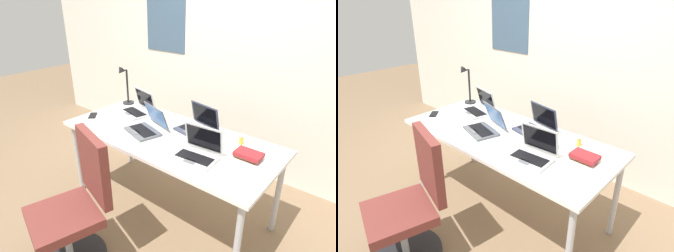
% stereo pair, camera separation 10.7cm
% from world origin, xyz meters
% --- Properties ---
extents(ground_plane, '(12.00, 12.00, 0.00)m').
position_xyz_m(ground_plane, '(0.00, 0.00, 0.00)').
color(ground_plane, '#7A6047').
extents(wall_back, '(6.00, 0.13, 2.60)m').
position_xyz_m(wall_back, '(-0.00, 1.10, 1.30)').
color(wall_back, silver).
rests_on(wall_back, ground_plane).
extents(desk, '(1.80, 0.80, 0.74)m').
position_xyz_m(desk, '(0.00, 0.00, 0.68)').
color(desk, white).
rests_on(desk, ground_plane).
extents(desk_lamp, '(0.12, 0.18, 0.40)m').
position_xyz_m(desk_lamp, '(-0.80, 0.28, 0.94)').
color(desk_lamp, black).
rests_on(desk_lamp, desk).
extents(laptop_far_corner, '(0.37, 0.35, 0.21)m').
position_xyz_m(laptop_far_corner, '(-0.18, -0.06, 0.78)').
color(laptop_far_corner, '#515459').
rests_on(laptop_far_corner, desk).
extents(laptop_back_left, '(0.31, 0.27, 0.22)m').
position_xyz_m(laptop_back_left, '(0.39, -0.15, 0.78)').
color(laptop_back_left, '#B7BABC').
rests_on(laptop_back_left, desk).
extents(laptop_center, '(0.35, 0.32, 0.22)m').
position_xyz_m(laptop_center, '(-0.53, 0.18, 0.79)').
color(laptop_center, '#B7BABC').
rests_on(laptop_center, desk).
extents(laptop_near_mouse, '(0.34, 0.31, 0.22)m').
position_xyz_m(laptop_near_mouse, '(0.14, 0.21, 0.78)').
color(laptop_near_mouse, '#33384C').
rests_on(laptop_near_mouse, desk).
extents(computer_mouse, '(0.08, 0.11, 0.03)m').
position_xyz_m(computer_mouse, '(0.42, 0.08, 0.76)').
color(computer_mouse, black).
rests_on(computer_mouse, desk).
extents(cell_phone, '(0.14, 0.14, 0.01)m').
position_xyz_m(cell_phone, '(-0.80, -0.14, 0.74)').
color(cell_phone, black).
rests_on(cell_phone, desk).
extents(pill_bottle, '(0.04, 0.04, 0.08)m').
position_xyz_m(pill_bottle, '(0.53, 0.24, 0.78)').
color(pill_bottle, gold).
rests_on(pill_bottle, desk).
extents(book_stack, '(0.19, 0.14, 0.05)m').
position_xyz_m(book_stack, '(0.67, 0.08, 0.77)').
color(book_stack, brown).
rests_on(book_stack, desk).
extents(office_chair, '(0.55, 0.60, 0.97)m').
position_xyz_m(office_chair, '(-0.14, -0.84, 0.40)').
color(office_chair, black).
rests_on(office_chair, ground_plane).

